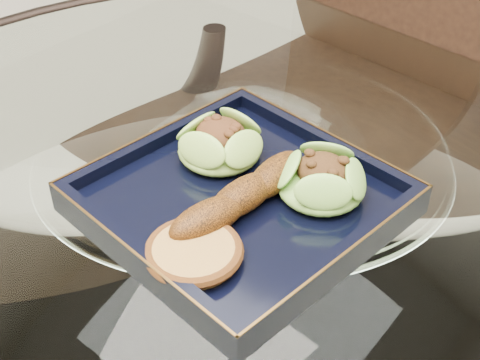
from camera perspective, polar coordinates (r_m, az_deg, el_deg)
The scene contains 7 objects.
dining_table at distance 0.83m, azimuth 0.17°, elevation -9.30°, with size 1.13×1.13×0.77m.
dining_chair at distance 1.16m, azimuth 7.57°, elevation -1.03°, with size 0.41×0.41×0.86m.
navy_plate at distance 0.68m, azimuth 0.00°, elevation -2.00°, with size 0.27×0.27×0.02m, color black.
lettuce_wrap_left at distance 0.71m, azimuth -1.77°, elevation 2.97°, with size 0.09×0.09×0.03m, color olive.
lettuce_wrap_right at distance 0.67m, azimuth 6.94°, elevation -0.19°, with size 0.09×0.09×0.03m, color #569A2C.
roasted_plantain at distance 0.65m, azimuth 0.24°, elevation -1.34°, with size 0.17×0.04×0.03m, color #5F2F0A.
crumb_patty at distance 0.60m, azimuth -3.96°, elevation -6.24°, with size 0.08×0.08×0.01m, color #AD8239.
Camera 1 is at (0.35, -0.44, 1.21)m, focal length 50.00 mm.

